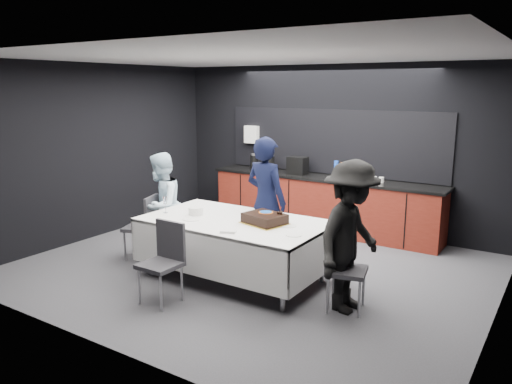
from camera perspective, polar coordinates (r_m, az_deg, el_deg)
ground at (r=6.88m, az=-0.46°, el=-8.74°), size 6.00×6.00×0.00m
room_shell at (r=6.46m, az=-0.49°, el=6.88°), size 6.04×5.04×2.82m
kitchenette at (r=8.59m, az=7.61°, el=-0.83°), size 4.10×0.64×2.05m
party_table at (r=6.36m, az=-2.46°, el=-4.40°), size 2.32×1.32×0.78m
cake_assembly at (r=6.13m, az=1.01°, el=-3.06°), size 0.59×0.53×0.16m
plate_stack at (r=6.60m, az=-6.88°, el=-2.16°), size 0.20×0.20×0.10m
loose_plate_near at (r=6.38m, az=-7.37°, el=-3.09°), size 0.22×0.22×0.01m
loose_plate_right_a at (r=6.06m, az=3.71°, el=-3.85°), size 0.20×0.20×0.01m
loose_plate_right_b at (r=5.69m, az=4.33°, el=-4.91°), size 0.18×0.18×0.01m
loose_plate_far at (r=6.67m, az=-0.00°, el=-2.32°), size 0.20×0.20×0.01m
fork_pile at (r=5.78m, az=-3.20°, el=-4.52°), size 0.21×0.17×0.03m
champagne_flute at (r=6.73m, az=-10.35°, el=-1.05°), size 0.06×0.06×0.22m
chair_left at (r=7.29m, az=-12.54°, el=-3.40°), size 0.54×0.54×0.92m
chair_right at (r=5.61m, az=9.55°, el=-7.98°), size 0.51×0.51×0.92m
chair_near at (r=5.83m, az=-10.41°, el=-7.21°), size 0.43×0.43×0.92m
person_center at (r=6.86m, az=1.15°, el=-1.04°), size 0.70×0.52×1.78m
person_left at (r=7.32m, az=-10.76°, el=-1.47°), size 0.80×0.89×1.51m
person_right at (r=5.51m, az=10.76°, el=-5.06°), size 0.72×1.14×1.68m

